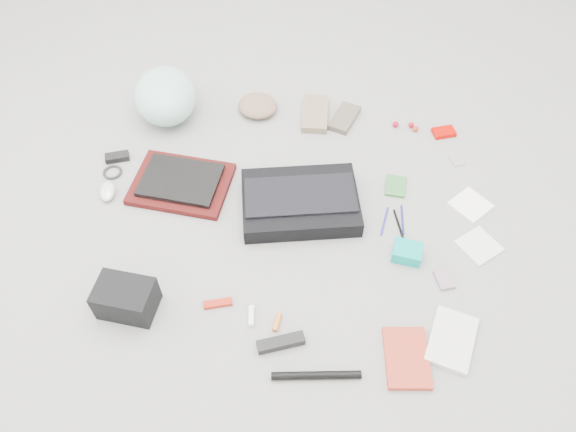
# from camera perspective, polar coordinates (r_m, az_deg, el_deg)

# --- Properties ---
(ground_plane) EXTENTS (4.00, 4.00, 0.00)m
(ground_plane) POSITION_cam_1_polar(r_m,az_deg,el_deg) (2.13, -0.00, -0.82)
(ground_plane) COLOR gray
(messenger_bag) EXTENTS (0.49, 0.39, 0.07)m
(messenger_bag) POSITION_cam_1_polar(r_m,az_deg,el_deg) (2.15, 1.24, 1.40)
(messenger_bag) COLOR black
(messenger_bag) RESTS_ON ground_plane
(bag_flap) EXTENTS (0.45, 0.26, 0.01)m
(bag_flap) POSITION_cam_1_polar(r_m,az_deg,el_deg) (2.12, 1.26, 2.12)
(bag_flap) COLOR black
(bag_flap) RESTS_ON messenger_bag
(laptop_sleeve) EXTENTS (0.40, 0.32, 0.03)m
(laptop_sleeve) POSITION_cam_1_polar(r_m,az_deg,el_deg) (2.28, -10.77, 3.21)
(laptop_sleeve) COLOR #430D0C
(laptop_sleeve) RESTS_ON ground_plane
(laptop) EXTENTS (0.32, 0.25, 0.02)m
(laptop) POSITION_cam_1_polar(r_m,az_deg,el_deg) (2.26, -10.86, 3.60)
(laptop) COLOR black
(laptop) RESTS_ON laptop_sleeve
(bike_helmet) EXTENTS (0.36, 0.40, 0.20)m
(bike_helmet) POSITION_cam_1_polar(r_m,az_deg,el_deg) (2.54, -12.36, 11.85)
(bike_helmet) COLOR #A3D6CA
(bike_helmet) RESTS_ON ground_plane
(beanie) EXTENTS (0.21, 0.20, 0.06)m
(beanie) POSITION_cam_1_polar(r_m,az_deg,el_deg) (2.54, -3.10, 11.14)
(beanie) COLOR #83624D
(beanie) RESTS_ON ground_plane
(mitten_left) EXTENTS (0.12, 0.22, 0.03)m
(mitten_left) POSITION_cam_1_polar(r_m,az_deg,el_deg) (2.52, 2.77, 10.34)
(mitten_left) COLOR #816E52
(mitten_left) RESTS_ON ground_plane
(mitten_right) EXTENTS (0.14, 0.20, 0.03)m
(mitten_right) POSITION_cam_1_polar(r_m,az_deg,el_deg) (2.52, 5.76, 9.88)
(mitten_right) COLOR brown
(mitten_right) RESTS_ON ground_plane
(power_brick) EXTENTS (0.11, 0.07, 0.03)m
(power_brick) POSITION_cam_1_polar(r_m,az_deg,el_deg) (2.44, -16.95, 5.75)
(power_brick) COLOR black
(power_brick) RESTS_ON ground_plane
(cable_coil) EXTENTS (0.08, 0.08, 0.01)m
(cable_coil) POSITION_cam_1_polar(r_m,az_deg,el_deg) (2.40, -17.41, 4.28)
(cable_coil) COLOR black
(cable_coil) RESTS_ON ground_plane
(mouse) EXTENTS (0.08, 0.11, 0.04)m
(mouse) POSITION_cam_1_polar(r_m,az_deg,el_deg) (2.32, -17.86, 2.41)
(mouse) COLOR silver
(mouse) RESTS_ON ground_plane
(camera_bag) EXTENTS (0.20, 0.15, 0.12)m
(camera_bag) POSITION_cam_1_polar(r_m,az_deg,el_deg) (1.96, -16.13, -8.05)
(camera_bag) COLOR black
(camera_bag) RESTS_ON ground_plane
(multitool) EXTENTS (0.10, 0.05, 0.02)m
(multitool) POSITION_cam_1_polar(r_m,az_deg,el_deg) (1.95, -7.14, -8.80)
(multitool) COLOR #99190B
(multitool) RESTS_ON ground_plane
(toiletry_tube_white) EXTENTS (0.03, 0.07, 0.02)m
(toiletry_tube_white) POSITION_cam_1_polar(r_m,az_deg,el_deg) (1.92, -3.75, -10.10)
(toiletry_tube_white) COLOR white
(toiletry_tube_white) RESTS_ON ground_plane
(toiletry_tube_orange) EXTENTS (0.03, 0.07, 0.02)m
(toiletry_tube_orange) POSITION_cam_1_polar(r_m,az_deg,el_deg) (1.90, -1.10, -10.71)
(toiletry_tube_orange) COLOR #CA6725
(toiletry_tube_orange) RESTS_ON ground_plane
(u_lock) EXTENTS (0.16, 0.09, 0.03)m
(u_lock) POSITION_cam_1_polar(r_m,az_deg,el_deg) (1.86, -0.73, -12.74)
(u_lock) COLOR black
(u_lock) RESTS_ON ground_plane
(bike_pump) EXTENTS (0.28, 0.06, 0.03)m
(bike_pump) POSITION_cam_1_polar(r_m,az_deg,el_deg) (1.83, 2.89, -15.86)
(bike_pump) COLOR black
(bike_pump) RESTS_ON ground_plane
(book_red) EXTENTS (0.16, 0.22, 0.02)m
(book_red) POSITION_cam_1_polar(r_m,az_deg,el_deg) (1.89, 11.97, -13.92)
(book_red) COLOR red
(book_red) RESTS_ON ground_plane
(book_white) EXTENTS (0.19, 0.24, 0.02)m
(book_white) POSITION_cam_1_polar(r_m,az_deg,el_deg) (1.95, 16.29, -11.97)
(book_white) COLOR silver
(book_white) RESTS_ON ground_plane
(notepad) EXTENTS (0.09, 0.11, 0.01)m
(notepad) POSITION_cam_1_polar(r_m,az_deg,el_deg) (2.28, 10.87, 2.99)
(notepad) COLOR #2F6B30
(notepad) RESTS_ON ground_plane
(pen_blue) EXTENTS (0.03, 0.13, 0.01)m
(pen_blue) POSITION_cam_1_polar(r_m,az_deg,el_deg) (2.16, 9.79, -0.52)
(pen_blue) COLOR #262098
(pen_blue) RESTS_ON ground_plane
(pen_black) EXTENTS (0.04, 0.15, 0.01)m
(pen_black) POSITION_cam_1_polar(r_m,az_deg,el_deg) (2.16, 11.20, -0.94)
(pen_black) COLOR black
(pen_black) RESTS_ON ground_plane
(pen_navy) EXTENTS (0.01, 0.14, 0.01)m
(pen_navy) POSITION_cam_1_polar(r_m,az_deg,el_deg) (2.18, 11.55, -0.38)
(pen_navy) COLOR navy
(pen_navy) RESTS_ON ground_plane
(accordion_wallet) EXTENTS (0.11, 0.10, 0.05)m
(accordion_wallet) POSITION_cam_1_polar(r_m,az_deg,el_deg) (2.07, 12.01, -3.64)
(accordion_wallet) COLOR #01A898
(accordion_wallet) RESTS_ON ground_plane
(card_deck) EXTENTS (0.08, 0.09, 0.01)m
(card_deck) POSITION_cam_1_polar(r_m,az_deg,el_deg) (2.06, 15.58, -6.22)
(card_deck) COLOR gray
(card_deck) RESTS_ON ground_plane
(napkin_top) EXTENTS (0.18, 0.18, 0.01)m
(napkin_top) POSITION_cam_1_polar(r_m,az_deg,el_deg) (2.30, 18.07, 1.09)
(napkin_top) COLOR white
(napkin_top) RESTS_ON ground_plane
(napkin_bottom) EXTENTS (0.18, 0.18, 0.01)m
(napkin_bottom) POSITION_cam_1_polar(r_m,az_deg,el_deg) (2.18, 18.83, -2.88)
(napkin_bottom) COLOR silver
(napkin_bottom) RESTS_ON ground_plane
(lollipop_a) EXTENTS (0.03, 0.03, 0.03)m
(lollipop_a) POSITION_cam_1_polar(r_m,az_deg,el_deg) (2.52, 10.88, 9.13)
(lollipop_a) COLOR #AF0219
(lollipop_a) RESTS_ON ground_plane
(lollipop_b) EXTENTS (0.02, 0.02, 0.02)m
(lollipop_b) POSITION_cam_1_polar(r_m,az_deg,el_deg) (2.53, 12.40, 9.03)
(lollipop_b) COLOR #A40911
(lollipop_b) RESTS_ON ground_plane
(lollipop_c) EXTENTS (0.03, 0.03, 0.02)m
(lollipop_c) POSITION_cam_1_polar(r_m,az_deg,el_deg) (2.52, 12.83, 8.63)
(lollipop_c) COLOR #B52416
(lollipop_c) RESTS_ON ground_plane
(altoids_tin) EXTENTS (0.11, 0.09, 0.02)m
(altoids_tin) POSITION_cam_1_polar(r_m,az_deg,el_deg) (2.54, 15.54, 8.20)
(altoids_tin) COLOR #B40600
(altoids_tin) RESTS_ON ground_plane
(stamp_sheet) EXTENTS (0.07, 0.08, 0.00)m
(stamp_sheet) POSITION_cam_1_polar(r_m,az_deg,el_deg) (2.44, 16.81, 5.44)
(stamp_sheet) COLOR #A08494
(stamp_sheet) RESTS_ON ground_plane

